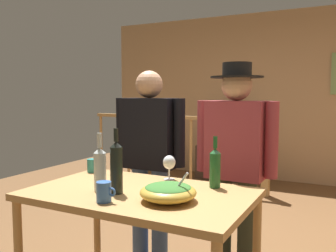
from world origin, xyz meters
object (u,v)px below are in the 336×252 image
tv_console (226,162)px  flat_screen_tv (226,128)px  mug_teal (92,166)px  serving_table (140,205)px  person_standing_left (149,151)px  stair_railing (203,142)px  salad_bowl (168,191)px  wine_glass (169,163)px  wine_bottle_green (215,167)px  wine_bottle_dark (116,166)px  wine_bottle_clear (100,168)px  mug_blue (104,192)px  person_standing_right (236,155)px

tv_console → flat_screen_tv: bearing=-90.0°
tv_console → mug_teal: 3.55m
serving_table → person_standing_left: (-0.35, 0.72, 0.19)m
stair_railing → salad_bowl: (1.08, -3.19, 0.19)m
tv_console → serving_table: 3.87m
salad_bowl → wine_glass: (-0.21, 0.42, 0.06)m
wine_glass → mug_teal: bearing=-175.7°
wine_bottle_green → wine_bottle_dark: bearing=-140.1°
wine_bottle_clear → mug_blue: 0.24m
mug_blue → person_standing_right: size_ratio=0.07×
wine_bottle_clear → wine_bottle_green: bearing=33.6°
serving_table → wine_bottle_clear: wine_bottle_clear is taller
salad_bowl → wine_glass: salad_bowl is taller
person_standing_left → wine_bottle_green: bearing=146.6°
tv_console → flat_screen_tv: flat_screen_tv is taller
mug_teal → person_standing_left: (0.22, 0.45, 0.06)m
mug_teal → person_standing_left: bearing=64.1°
stair_railing → salad_bowl: size_ratio=9.42×
salad_bowl → wine_glass: 0.47m
stair_railing → person_standing_right: (1.19, -2.36, 0.27)m
wine_glass → wine_bottle_clear: size_ratio=0.48×
stair_railing → person_standing_right: bearing=-63.2°
serving_table → mug_blue: size_ratio=11.23×
wine_bottle_green → mug_teal: wine_bottle_green is taller
stair_railing → wine_bottle_clear: size_ratio=8.34×
mug_blue → tv_console: bearing=99.4°
tv_console → mug_blue: mug_blue is taller
wine_bottle_clear → stair_railing: bearing=101.3°
salad_bowl → wine_bottle_clear: 0.45m
serving_table → wine_glass: bearing=84.8°
flat_screen_tv → wine_bottle_green: (1.08, -3.47, 0.10)m
mug_blue → person_standing_right: 1.07m
tv_console → wine_bottle_clear: 3.97m
serving_table → wine_glass: 0.38m
tv_console → wine_bottle_green: size_ratio=2.89×
salad_bowl → person_standing_right: size_ratio=0.19×
wine_bottle_clear → person_standing_right: bearing=55.9°
mug_teal → wine_glass: bearing=4.3°
tv_console → mug_teal: size_ratio=8.48×
person_standing_left → stair_railing: bearing=-79.7°
flat_screen_tv → mug_blue: flat_screen_tv is taller
wine_bottle_dark → person_standing_left: size_ratio=0.24×
tv_console → wine_glass: bearing=-77.8°
flat_screen_tv → serving_table: 3.81m
flat_screen_tv → wine_glass: bearing=-77.7°
mug_teal → person_standing_right: size_ratio=0.07×
wine_bottle_green → wine_bottle_dark: 0.59m
wine_glass → mug_blue: (-0.08, -0.59, -0.06)m
wine_glass → person_standing_right: size_ratio=0.10×
flat_screen_tv → wine_bottle_green: bearing=-72.7°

